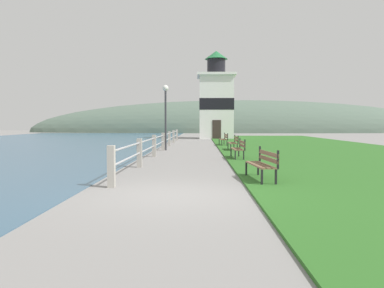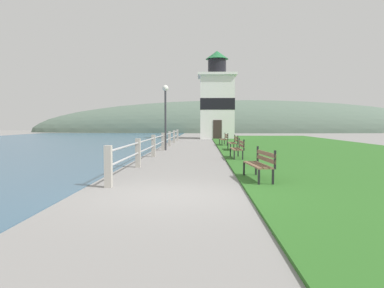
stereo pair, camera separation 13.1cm
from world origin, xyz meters
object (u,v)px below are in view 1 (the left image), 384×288
(park_bench_near, at_px, (263,162))
(lighthouse, at_px, (216,102))
(park_bench_far, at_px, (234,142))
(park_bench_midway, at_px, (239,148))
(lamp_post, at_px, (166,105))
(park_bench_by_lighthouse, at_px, (224,138))

(park_bench_near, bearing_deg, lighthouse, -96.01)
(park_bench_near, relative_size, park_bench_far, 1.03)
(park_bench_midway, distance_m, lamp_post, 7.19)
(park_bench_midway, relative_size, lamp_post, 0.42)
(park_bench_near, height_order, lamp_post, lamp_post)
(park_bench_near, xyz_separation_m, lamp_post, (-3.88, 12.20, 2.20))
(lamp_post, bearing_deg, park_bench_far, -4.74)
(park_bench_far, bearing_deg, park_bench_by_lighthouse, -88.29)
(park_bench_near, distance_m, park_bench_midway, 6.56)
(park_bench_far, xyz_separation_m, lighthouse, (-0.31, 18.38, 3.47))
(park_bench_far, bearing_deg, park_bench_near, 87.73)
(lighthouse, height_order, lamp_post, lighthouse)
(lighthouse, relative_size, lamp_post, 2.39)
(park_bench_by_lighthouse, bearing_deg, park_bench_midway, 86.69)
(park_bench_far, bearing_deg, park_bench_midway, 86.30)
(park_bench_by_lighthouse, distance_m, lamp_post, 6.57)
(lamp_post, bearing_deg, lighthouse, 78.08)
(park_bench_midway, bearing_deg, park_bench_by_lighthouse, -91.61)
(park_bench_far, height_order, lighthouse, lighthouse)
(park_bench_near, distance_m, park_bench_by_lighthouse, 17.04)
(park_bench_by_lighthouse, height_order, lighthouse, lighthouse)
(park_bench_far, relative_size, lamp_post, 0.45)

